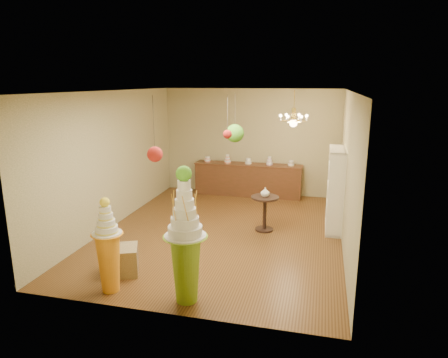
% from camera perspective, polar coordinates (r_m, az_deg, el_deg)
% --- Properties ---
extents(floor, '(6.50, 6.50, 0.00)m').
position_cam_1_polar(floor, '(8.77, -0.20, -7.54)').
color(floor, '#573617').
rests_on(floor, ground).
extents(ceiling, '(6.50, 6.50, 0.00)m').
position_cam_1_polar(ceiling, '(8.17, -0.22, 12.46)').
color(ceiling, silver).
rests_on(ceiling, ground).
extents(wall_back, '(5.00, 0.04, 3.00)m').
position_cam_1_polar(wall_back, '(11.47, 3.77, 5.29)').
color(wall_back, tan).
rests_on(wall_back, ground).
extents(wall_front, '(5.00, 0.04, 3.00)m').
position_cam_1_polar(wall_front, '(5.36, -8.78, -4.77)').
color(wall_front, tan).
rests_on(wall_front, ground).
extents(wall_left, '(0.04, 6.50, 3.00)m').
position_cam_1_polar(wall_left, '(9.27, -15.40, 2.78)').
color(wall_left, tan).
rests_on(wall_left, ground).
extents(wall_right, '(0.04, 6.50, 3.00)m').
position_cam_1_polar(wall_right, '(8.12, 17.17, 1.15)').
color(wall_right, tan).
rests_on(wall_right, ground).
extents(pedestal_green, '(0.61, 0.61, 2.06)m').
position_cam_1_polar(pedestal_green, '(5.90, -5.50, -10.13)').
color(pedestal_green, '#83AF26').
rests_on(pedestal_green, floor).
extents(pedestal_orange, '(0.54, 0.54, 1.52)m').
position_cam_1_polar(pedestal_orange, '(6.47, -16.17, -10.28)').
color(pedestal_orange, orange).
rests_on(pedestal_orange, floor).
extents(burlap_riser, '(0.68, 0.68, 0.47)m').
position_cam_1_polar(burlap_riser, '(7.12, -14.32, -11.18)').
color(burlap_riser, olive).
rests_on(burlap_riser, floor).
extents(sideboard, '(3.04, 0.54, 1.16)m').
position_cam_1_polar(sideboard, '(11.40, 3.44, 0.00)').
color(sideboard, '#512E19').
rests_on(sideboard, floor).
extents(shelving_unit, '(0.33, 1.20, 1.80)m').
position_cam_1_polar(shelving_unit, '(9.02, 15.63, -1.42)').
color(shelving_unit, white).
rests_on(shelving_unit, floor).
extents(round_table, '(0.69, 0.69, 0.77)m').
position_cam_1_polar(round_table, '(8.74, 5.84, -4.23)').
color(round_table, black).
rests_on(round_table, floor).
extents(vase, '(0.19, 0.19, 0.20)m').
position_cam_1_polar(vase, '(8.63, 5.90, -1.87)').
color(vase, white).
rests_on(vase, round_table).
extents(pom_red_left, '(0.23, 0.23, 0.97)m').
position_cam_1_polar(pom_red_left, '(5.99, -9.85, 3.52)').
color(pom_red_left, '#3C352B').
rests_on(pom_red_left, ceiling).
extents(pom_green_mid, '(0.32, 0.32, 0.86)m').
position_cam_1_polar(pom_green_mid, '(7.04, 1.57, 6.55)').
color(pom_green_mid, '#3C352B').
rests_on(pom_green_mid, ceiling).
extents(pom_red_right, '(0.14, 0.14, 0.70)m').
position_cam_1_polar(pom_red_right, '(6.36, 0.50, 6.46)').
color(pom_red_right, '#3C352B').
rests_on(pom_red_right, ceiling).
extents(chandelier, '(0.77, 0.77, 0.85)m').
position_cam_1_polar(chandelier, '(9.44, 9.89, 8.18)').
color(chandelier, gold).
rests_on(chandelier, ceiling).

